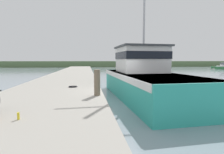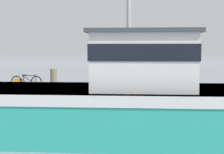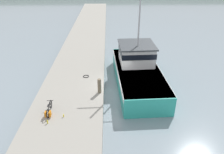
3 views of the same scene
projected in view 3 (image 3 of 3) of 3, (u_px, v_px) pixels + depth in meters
ground_plane at (118, 94)px, 18.69m from camera, size 320.00×320.00×0.00m
dock_pier at (73, 90)px, 18.44m from camera, size 5.23×80.00×0.82m
fishing_boat_main at (137, 69)px, 20.06m from camera, size 4.28×11.86×9.17m
bicycle_touring at (49, 110)px, 14.76m from camera, size 0.47×1.70×0.67m
mooring_post at (99, 86)px, 17.08m from camera, size 0.28×0.28×1.19m
hose_coil at (86, 76)px, 19.72m from camera, size 0.53×0.53×0.05m
water_bottle_by_bike at (47, 122)px, 13.98m from camera, size 0.07×0.07×0.26m
water_bottle_on_curb at (64, 116)px, 14.59m from camera, size 0.06×0.06×0.20m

